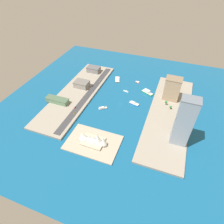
# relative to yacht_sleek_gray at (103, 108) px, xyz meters

# --- Properties ---
(ground_plane) EXTENTS (440.00, 440.00, 0.00)m
(ground_plane) POSITION_rel_yacht_sleek_gray_xyz_m (-25.89, -26.19, -1.75)
(ground_plane) COLOR #145684
(quay_west) EXTENTS (70.00, 240.00, 3.47)m
(quay_west) POSITION_rel_yacht_sleek_gray_xyz_m (-117.99, -26.19, -0.01)
(quay_west) COLOR gray
(quay_west) RESTS_ON ground_plane
(quay_east) EXTENTS (70.00, 240.00, 3.47)m
(quay_east) POSITION_rel_yacht_sleek_gray_xyz_m (66.20, -26.19, -0.01)
(quay_east) COLOR gray
(quay_east) RESTS_ON ground_plane
(peninsula_point) EXTENTS (81.26, 55.81, 2.00)m
(peninsula_point) POSITION_rel_yacht_sleek_gray_xyz_m (-17.62, 80.00, -0.75)
(peninsula_point) COLOR #A89E89
(peninsula_point) RESTS_ON ground_plane
(road_strip) EXTENTS (12.44, 228.00, 0.15)m
(road_strip) POSITION_rel_yacht_sleek_gray_xyz_m (42.50, -26.19, 1.80)
(road_strip) COLOR #38383D
(road_strip) RESTS_ON quay_east
(yacht_sleek_gray) EXTENTS (15.08, 13.50, 4.36)m
(yacht_sleek_gray) POSITION_rel_yacht_sleek_gray_xyz_m (0.00, 0.00, 0.00)
(yacht_sleek_gray) COLOR #999EA3
(yacht_sleek_gray) RESTS_ON ground_plane
(barge_flat_brown) EXTENTS (17.14, 25.89, 3.08)m
(barge_flat_brown) POSITION_rel_yacht_sleek_gray_xyz_m (7.59, -105.61, -0.62)
(barge_flat_brown) COLOR brown
(barge_flat_brown) RESTS_ON ground_plane
(ferry_green_doubledeck) EXTENTS (26.50, 18.30, 7.16)m
(ferry_green_doubledeck) POSITION_rel_yacht_sleek_gray_xyz_m (-66.77, -78.53, 1.00)
(ferry_green_doubledeck) COLOR #2D8C4C
(ferry_green_doubledeck) RESTS_ON ground_plane
(sailboat_small_white) EXTENTS (11.83, 4.91, 11.49)m
(sailboat_small_white) POSITION_rel_yacht_sleek_gray_xyz_m (-24.30, -68.34, -0.85)
(sailboat_small_white) COLOR white
(sailboat_small_white) RESTS_ON ground_plane
(catamaran_blue) EXTENTS (21.27, 11.60, 4.07)m
(catamaran_blue) POSITION_rel_yacht_sleek_gray_xyz_m (-50.85, -34.47, -0.32)
(catamaran_blue) COLOR blue
(catamaran_blue) RESTS_ON ground_plane
(tugboat_red) EXTENTS (10.41, 7.94, 2.92)m
(tugboat_red) POSITION_rel_yacht_sleek_gray_xyz_m (-38.41, -110.82, -0.61)
(tugboat_red) COLOR red
(tugboat_red) RESTS_ON ground_plane
(carpark_squat_concrete) EXTENTS (30.08, 22.79, 12.54)m
(carpark_squat_concrete) POSITION_rel_yacht_sleek_gray_xyz_m (67.38, -48.36, 8.02)
(carpark_squat_concrete) COLOR gray
(carpark_squat_concrete) RESTS_ON quay_east
(apartment_midrise_tan) EXTENTS (29.72, 21.99, 45.03)m
(apartment_midrise_tan) POSITION_rel_yacht_sleek_gray_xyz_m (-112.83, -71.83, 24.27)
(apartment_midrise_tan) COLOR tan
(apartment_midrise_tan) RESTS_ON quay_west
(warehouse_low_gray) EXTENTS (30.16, 19.58, 12.01)m
(warehouse_low_gray) POSITION_rel_yacht_sleek_gray_xyz_m (70.60, -115.22, 7.76)
(warehouse_low_gray) COLOR gray
(warehouse_low_gray) RESTS_ON quay_east
(terminal_long_green) EXTENTS (45.11, 14.84, 9.25)m
(terminal_long_green) POSITION_rel_yacht_sleek_gray_xyz_m (86.34, 15.54, 6.38)
(terminal_long_green) COLOR slate
(terminal_long_green) RESTS_ON quay_east
(tower_tall_glass) EXTENTS (24.94, 18.56, 80.90)m
(tower_tall_glass) POSITION_rel_yacht_sleek_gray_xyz_m (-138.41, 33.82, 42.20)
(tower_tall_glass) COLOR #8C9EB2
(tower_tall_glass) RESTS_ON quay_west
(pickup_red) EXTENTS (1.91, 4.84, 1.57)m
(pickup_red) POSITION_rel_yacht_sleek_gray_xyz_m (47.23, 18.52, 2.64)
(pickup_red) COLOR black
(pickup_red) RESTS_ON road_strip
(taxi_yellow_cab) EXTENTS (1.94, 4.43, 1.43)m
(taxi_yellow_cab) POSITION_rel_yacht_sleek_gray_xyz_m (40.87, 32.69, 2.58)
(taxi_yellow_cab) COLOR black
(taxi_yellow_cab) RESTS_ON road_strip
(sedan_silver) EXTENTS (2.07, 4.78, 1.41)m
(sedan_silver) POSITION_rel_yacht_sleek_gray_xyz_m (39.67, -81.96, 2.58)
(sedan_silver) COLOR black
(sedan_silver) RESTS_ON road_strip
(suv_black) EXTENTS (1.95, 4.63, 1.56)m
(suv_black) POSITION_rel_yacht_sleek_gray_xyz_m (46.88, -57.44, 2.65)
(suv_black) COLOR black
(suv_black) RESTS_ON road_strip
(traffic_light_waterfront) EXTENTS (0.36, 0.36, 6.50)m
(traffic_light_waterfront) POSITION_rel_yacht_sleek_gray_xyz_m (35.43, -37.44, 6.06)
(traffic_light_waterfront) COLOR black
(traffic_light_waterfront) RESTS_ON quay_east
(opera_landmark) EXTENTS (47.28, 25.23, 21.53)m
(opera_landmark) POSITION_rel_yacht_sleek_gray_xyz_m (-17.98, 80.00, 7.95)
(opera_landmark) COLOR #BCAD93
(opera_landmark) RESTS_ON peninsula_point
(park_tree_cluster) EXTENTS (14.20, 14.05, 8.57)m
(park_tree_cluster) POSITION_rel_yacht_sleek_gray_xyz_m (-112.15, -45.25, 7.19)
(park_tree_cluster) COLOR brown
(park_tree_cluster) RESTS_ON quay_west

